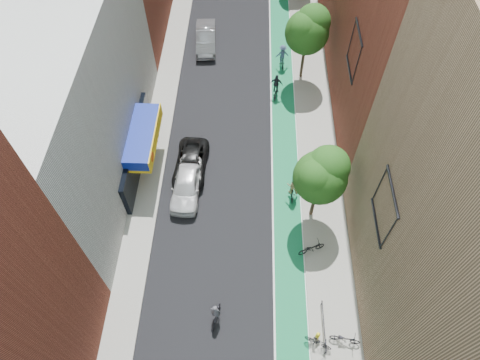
# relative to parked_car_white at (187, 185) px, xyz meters

# --- Properties ---
(bike_lane) EXTENTS (2.00, 68.00, 0.01)m
(bike_lane) POSITION_rel_parked_car_white_xyz_m (7.08, 14.36, -0.81)
(bike_lane) COLOR #137041
(bike_lane) RESTS_ON ground
(sidewalk_left) EXTENTS (2.00, 68.00, 0.15)m
(sidewalk_left) POSITION_rel_parked_car_white_xyz_m (-2.92, 14.36, -0.74)
(sidewalk_left) COLOR gray
(sidewalk_left) RESTS_ON ground
(sidewalk_right) EXTENTS (3.00, 68.00, 0.15)m
(sidewalk_right) POSITION_rel_parked_car_white_xyz_m (9.58, 14.36, -0.74)
(sidewalk_right) COLOR gray
(sidewalk_right) RESTS_ON ground
(building_left_white) EXTENTS (8.00, 20.00, 12.00)m
(building_left_white) POSITION_rel_parked_car_white_xyz_m (-7.92, 2.36, 5.19)
(building_left_white) COLOR silver
(building_left_white) RESTS_ON ground
(tree_near) EXTENTS (3.40, 3.36, 6.42)m
(tree_near) POSITION_rel_parked_car_white_xyz_m (8.72, -1.62, 3.84)
(tree_near) COLOR #332619
(tree_near) RESTS_ON ground
(tree_mid) EXTENTS (3.55, 3.53, 6.74)m
(tree_mid) POSITION_rel_parked_car_white_xyz_m (8.72, 12.38, 4.07)
(tree_mid) COLOR #332619
(tree_mid) RESTS_ON ground
(parked_car_white) EXTENTS (2.15, 4.87, 1.63)m
(parked_car_white) POSITION_rel_parked_car_white_xyz_m (0.00, 0.00, 0.00)
(parked_car_white) COLOR silver
(parked_car_white) RESTS_ON ground
(parked_car_black) EXTENTS (2.48, 4.96, 1.35)m
(parked_car_black) POSITION_rel_parked_car_white_xyz_m (0.08, 1.94, -0.14)
(parked_car_black) COLOR black
(parked_car_black) RESTS_ON ground
(parked_car_silver) EXTENTS (2.09, 5.14, 1.66)m
(parked_car_silver) POSITION_rel_parked_car_white_xyz_m (0.08, 16.52, 0.02)
(parked_car_silver) COLOR gray
(parked_car_silver) RESTS_ON ground
(cyclist_lead) EXTENTS (0.93, 1.83, 1.94)m
(cyclist_lead) POSITION_rel_parked_car_white_xyz_m (2.61, -9.04, -0.18)
(cyclist_lead) COLOR black
(cyclist_lead) RESTS_ON ground
(cyclist_lane_near) EXTENTS (0.88, 1.65, 2.16)m
(cyclist_lane_near) POSITION_rel_parked_car_white_xyz_m (7.41, -0.07, 0.13)
(cyclist_lane_near) COLOR black
(cyclist_lane_near) RESTS_ON ground
(cyclist_lane_mid) EXTENTS (1.08, 1.90, 2.09)m
(cyclist_lane_mid) POSITION_rel_parked_car_white_xyz_m (6.46, 10.05, -0.04)
(cyclist_lane_mid) COLOR black
(cyclist_lane_mid) RESTS_ON ground
(cyclist_lane_far) EXTENTS (1.21, 1.64, 2.09)m
(cyclist_lane_far) POSITION_rel_parked_car_white_xyz_m (7.06, 13.92, 0.14)
(cyclist_lane_far) COLOR black
(cyclist_lane_far) RESTS_ON ground
(parked_bike_near) EXTENTS (1.81, 0.89, 0.91)m
(parked_bike_near) POSITION_rel_parked_car_white_xyz_m (10.01, -10.11, -0.21)
(parked_bike_near) COLOR black
(parked_bike_near) RESTS_ON sidewalk_right
(parked_bike_mid) EXTENTS (1.64, 1.05, 0.96)m
(parked_bike_mid) POSITION_rel_parked_car_white_xyz_m (8.48, -10.36, -0.19)
(parked_bike_mid) COLOR black
(parked_bike_mid) RESTS_ON sidewalk_right
(parked_bike_far) EXTENTS (1.93, 1.27, 0.96)m
(parked_bike_far) POSITION_rel_parked_car_white_xyz_m (8.48, -4.52, -0.19)
(parked_bike_far) COLOR black
(parked_bike_far) RESTS_ON sidewalk_right
(fire_hydrant) EXTENTS (0.25, 0.25, 0.71)m
(fire_hydrant) POSITION_rel_parked_car_white_xyz_m (8.48, -9.96, -0.29)
(fire_hydrant) COLOR yellow
(fire_hydrant) RESTS_ON sidewalk_right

